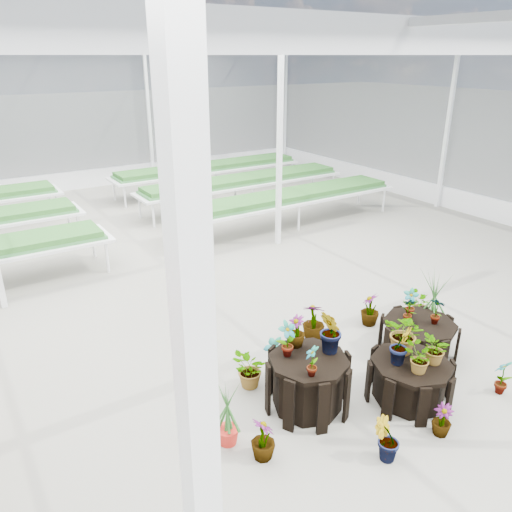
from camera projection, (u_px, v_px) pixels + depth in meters
ground_plane at (268, 362)px, 7.35m from camera, size 24.00×24.00×0.00m
greenhouse_shell at (269, 216)px, 6.50m from camera, size 18.00×24.00×4.50m
steel_frame at (269, 216)px, 6.50m from camera, size 18.00×24.00×4.50m
nursery_benches at (111, 213)px, 12.80m from camera, size 16.00×7.00×0.84m
plinth_tall at (308, 383)px, 6.29m from camera, size 1.33×1.33×0.71m
plinth_mid at (409, 381)px, 6.46m from camera, size 1.29×1.29×0.56m
plinth_low at (418, 337)px, 7.52m from camera, size 1.31×1.31×0.50m
nursery_plants at (361, 343)px, 6.83m from camera, size 4.66×2.88×1.33m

